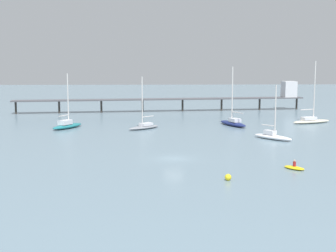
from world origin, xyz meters
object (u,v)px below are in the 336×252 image
Objects in this scene: sailboat_white at (272,136)px; sailboat_gray at (144,126)px; sailboat_navy at (233,122)px; sailboat_cream at (311,120)px; sailboat_teal at (67,125)px; dinghy_yellow at (294,167)px; pier at (208,96)px; mooring_buoy_near at (228,177)px.

sailboat_gray reaches higher than sailboat_white.
sailboat_white is (3.56, -16.61, -0.07)m from sailboat_navy.
sailboat_cream is at bearing 11.07° from sailboat_navy.
sailboat_teal is 0.89× the size of sailboat_navy.
sailboat_cream is at bearing 68.83° from dinghy_yellow.
pier is at bearing 125.82° from sailboat_cream.
pier reaches higher than mooring_buoy_near.
sailboat_white is (-13.11, -19.87, -0.08)m from sailboat_cream.
sailboat_gray is 3.53× the size of dinghy_yellow.
mooring_buoy_near is (-11.57, -26.50, -0.27)m from sailboat_white.
sailboat_white is 24.67m from sailboat_gray.
mooring_buoy_near is at bearing -95.02° from pier.
pier is 6.35× the size of sailboat_navy.
mooring_buoy_near is (-6.31, -71.83, -3.49)m from pier.
mooring_buoy_near is at bearing -149.83° from dinghy_yellow.
pier is at bearing 92.02° from dinghy_yellow.
sailboat_navy is at bearing 102.10° from sailboat_white.
sailboat_gray is at bearing 103.58° from mooring_buoy_near.
sailboat_cream reaches higher than sailboat_navy.
pier is 45.74m from sailboat_white.
sailboat_navy is (-16.67, -3.26, -0.01)m from sailboat_cream.
sailboat_gray is (-17.51, -3.78, -0.13)m from sailboat_navy.
sailboat_navy is 17.91m from sailboat_gray.
pier is 28.93m from sailboat_navy.
dinghy_yellow is (-16.01, -41.34, -0.50)m from sailboat_cream.
mooring_buoy_near is at bearing -100.52° from sailboat_navy.
sailboat_navy is at bearing 90.99° from dinghy_yellow.
sailboat_navy reaches higher than sailboat_white.
sailboat_cream reaches higher than mooring_buoy_near.
sailboat_white is at bearing -21.56° from sailboat_teal.
sailboat_cream reaches higher than sailboat_teal.
pier is at bearing 45.70° from sailboat_teal.
pier is at bearing 64.05° from sailboat_gray.
sailboat_cream is 1.22× the size of sailboat_teal.
pier is 72.19m from mooring_buoy_near.
pier is 66.93m from dinghy_yellow.
sailboat_navy is (32.16, 2.50, 0.01)m from sailboat_teal.
sailboat_teal is 14.70m from sailboat_gray.
sailboat_navy is 38.09m from dinghy_yellow.
sailboat_gray is 40.47m from mooring_buoy_near.
sailboat_teal is 1.06× the size of sailboat_gray.
sailboat_teal is 47.25m from mooring_buoy_near.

